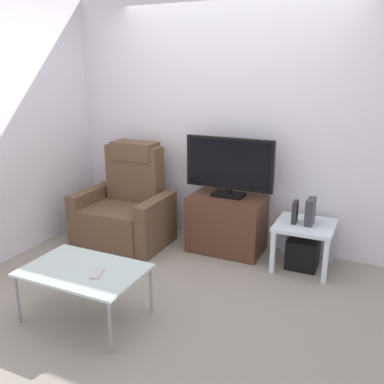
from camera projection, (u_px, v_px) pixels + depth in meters
The scene contains 12 objects.
ground_plane at pixel (187, 283), 3.78m from camera, with size 6.40×6.40×0.00m, color gray.
wall_back at pixel (233, 124), 4.39m from camera, with size 6.40×0.06×2.60m, color silver.
wall_side at pixel (16, 127), 4.16m from camera, with size 0.06×4.48×2.60m, color silver.
tv_stand at pixel (227, 223), 4.38m from camera, with size 0.76×0.48×0.59m.
television at pixel (229, 166), 4.22m from camera, with size 0.92×0.20×0.61m.
recliner_armchair at pixel (126, 209), 4.62m from camera, with size 0.98×0.78×1.08m.
side_table at pixel (305, 230), 3.99m from camera, with size 0.54×0.54×0.45m.
subwoofer_box at pixel (303, 253), 4.05m from camera, with size 0.29×0.29×0.29m, color black.
book_upright at pixel (295, 212), 3.96m from camera, with size 0.04×0.12×0.22m, color #262626.
game_console at pixel (310, 212), 3.92m from camera, with size 0.07×0.20×0.25m, color #333338.
coffee_table at pixel (84, 272), 3.15m from camera, with size 0.90×0.60×0.42m.
cell_phone at pixel (97, 274), 3.06m from camera, with size 0.07×0.15×0.01m, color #B7B7BC.
Camera 1 is at (1.47, -3.05, 1.87)m, focal length 39.23 mm.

